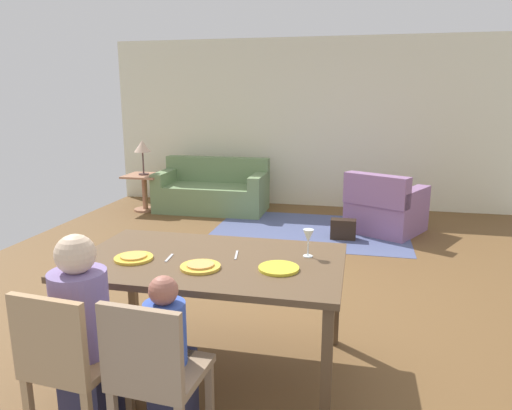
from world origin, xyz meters
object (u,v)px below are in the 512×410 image
plate_near_woman (279,268)px  wine_glass (308,237)px  armchair (385,209)px  side_table (144,187)px  dining_chair_man (67,358)px  plate_near_man (134,258)px  person_child (170,362)px  dining_table (210,268)px  handbag (343,229)px  person_man (87,338)px  couch (213,191)px  plate_near_child (200,267)px  dining_chair_child (154,370)px  table_lamp (142,148)px

plate_near_woman → wine_glass: (0.15, 0.28, 0.12)m
armchair → side_table: armchair is taller
dining_chair_man → plate_near_man: bearing=89.4°
plate_near_man → person_child: (0.48, -0.59, -0.34)m
dining_table → armchair: (1.29, 3.58, -0.37)m
handbag → dining_table: bearing=-103.8°
dining_chair_man → side_table: size_ratio=1.50×
person_man → plate_near_man: bearing=90.3°
plate_near_man → handbag: plate_near_man is taller
person_child → armchair: 4.48m
dining_table → person_child: (0.00, -0.71, -0.26)m
dining_table → plate_near_man: bearing=-165.9°
wine_glass → armchair: size_ratio=0.16×
couch → handbag: 2.41m
plate_near_man → plate_near_woman: size_ratio=1.00×
plate_near_man → wine_glass: size_ratio=1.34×
plate_near_child → dining_chair_man: bearing=-124.7°
wine_glass → person_man: 1.46m
plate_near_man → couch: (-0.86, 4.40, -0.47)m
armchair → side_table: (-3.69, 0.45, 0.06)m
person_child → handbag: bearing=78.7°
person_man → dining_table: bearing=56.1°
plate_near_child → person_man: 0.75m
plate_near_woman → wine_glass: 0.34m
plate_near_man → person_child: person_child is taller
dining_chair_man → dining_chair_child: bearing=-0.0°
plate_near_woman → armchair: size_ratio=0.22×
handbag → table_lamp: bearing=164.1°
plate_near_man → couch: couch is taller
dining_table → dining_chair_man: bearing=-118.8°
dining_chair_man → plate_near_child: bearing=55.3°
person_man → couch: person_man is taller
plate_near_woman → person_man: person_man is taller
person_child → wine_glass: bearing=55.1°
plate_near_man → dining_chair_man: (-0.01, -0.76, -0.28)m
handbag → dining_chair_man: bearing=-107.4°
wine_glass → side_table: bearing=128.1°
plate_near_man → wine_glass: 1.15m
couch → armchair: 2.73m
armchair → wine_glass: bearing=-101.2°
plate_near_woman → handbag: (0.29, 3.23, -0.64)m
plate_near_woman → person_man: 1.15m
wine_glass → armchair: (0.67, 3.40, -0.57)m
plate_near_child → dining_chair_man: 0.89m
dining_chair_child → armchair: bearing=73.7°
dining_table → plate_near_woman: plate_near_woman is taller
dining_table → armchair: bearing=70.1°
wine_glass → dining_chair_child: 1.30m
couch → plate_near_man: bearing=-78.9°
dining_table → person_man: (-0.47, -0.70, -0.18)m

